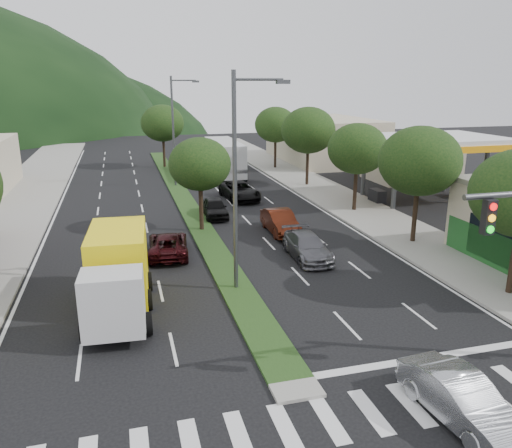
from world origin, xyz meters
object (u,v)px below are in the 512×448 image
object	(u,v)px
sedan_silver	(461,399)
car_queue_c	(280,222)
tree_r_d	(308,130)
car_queue_a	(215,208)
motorhome	(224,158)
box_truck	(118,275)
tree_r_e	(276,125)
car_queue_d	(240,191)
tree_med_near	(200,164)
streetlight_near	(239,173)
streetlight_mid	(175,126)
car_queue_b	(307,246)
tree_med_far	(162,123)
suv_maroon	(168,244)
tree_r_b	(420,161)
tree_r_c	(357,149)

from	to	relation	value
sedan_silver	car_queue_c	xyz separation A→B (m)	(0.77, 19.20, 0.04)
tree_r_d	car_queue_a	distance (m)	14.42
motorhome	box_truck	bearing A→B (deg)	-108.78
tree_r_e	car_queue_c	world-z (taller)	tree_r_e
car_queue_c	car_queue_d	bearing A→B (deg)	92.53
tree_med_near	box_truck	world-z (taller)	tree_med_near
streetlight_near	streetlight_mid	size ratio (longest dim) A/B	1.00
car_queue_a	car_queue_b	xyz separation A→B (m)	(3.31, -10.00, -0.02)
tree_r_d	tree_med_far	world-z (taller)	tree_r_d
box_truck	sedan_silver	bearing A→B (deg)	136.45
sedan_silver	car_queue_c	bearing A→B (deg)	82.64
suv_maroon	tree_r_b	bearing A→B (deg)	178.82
tree_r_e	car_queue_c	bearing A→B (deg)	-106.69
streetlight_near	suv_maroon	xyz separation A→B (m)	(-2.83, 5.74, -4.94)
box_truck	motorhome	size ratio (longest dim) A/B	0.73
tree_r_c	tree_r_e	xyz separation A→B (m)	(0.00, 20.00, 0.14)
suv_maroon	streetlight_near	bearing A→B (deg)	121.83
tree_med_far	tree_r_b	bearing A→B (deg)	-69.44
tree_med_far	car_queue_a	distance (m)	23.25
tree_r_b	tree_r_e	xyz separation A→B (m)	(0.00, 28.00, -0.14)
tree_med_near	car_queue_a	xyz separation A→B (m)	(1.50, 3.20, -3.73)
tree_r_b	car_queue_c	world-z (taller)	tree_r_b
tree_r_c	tree_r_e	bearing A→B (deg)	90.00
streetlight_near	car_queue_a	xyz separation A→B (m)	(1.29, 13.20, -4.89)
tree_r_b	tree_r_c	size ratio (longest dim) A/B	1.07
tree_r_d	streetlight_near	xyz separation A→B (m)	(-11.79, -22.00, 0.40)
tree_med_near	sedan_silver	size ratio (longest dim) A/B	1.41
car_queue_d	motorhome	distance (m)	10.70
tree_r_b	suv_maroon	bearing A→B (deg)	173.22
tree_med_far	box_truck	world-z (taller)	tree_med_far
tree_med_far	streetlight_near	size ratio (longest dim) A/B	0.69
sedan_silver	tree_r_c	bearing A→B (deg)	65.97
tree_r_c	car_queue_a	world-z (taller)	tree_r_c
car_queue_d	car_queue_a	bearing A→B (deg)	-126.03
streetlight_mid	sedan_silver	size ratio (longest dim) A/B	2.35
tree_r_b	car_queue_d	xyz separation A→B (m)	(-7.44, 14.20, -4.31)
streetlight_near	car_queue_c	size ratio (longest dim) A/B	2.22
streetlight_mid	suv_maroon	xyz separation A→B (m)	(-2.83, -19.26, -4.94)
sedan_silver	box_truck	distance (m)	13.94
sedan_silver	car_queue_a	world-z (taller)	sedan_silver
tree_r_e	tree_med_far	distance (m)	12.65
sedan_silver	streetlight_mid	bearing A→B (deg)	91.10
tree_r_c	tree_r_b	bearing A→B (deg)	-90.00
car_queue_a	tree_med_far	bearing A→B (deg)	96.61
sedan_silver	car_queue_a	distance (m)	24.34
streetlight_near	car_queue_c	distance (m)	10.60
streetlight_mid	car_queue_d	xyz separation A→B (m)	(4.35, -6.80, -4.85)
streetlight_mid	sedan_silver	bearing A→B (deg)	-83.83
car_queue_a	tree_r_b	bearing A→B (deg)	-38.37
tree_med_far	car_queue_c	size ratio (longest dim) A/B	1.54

